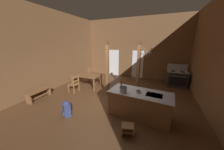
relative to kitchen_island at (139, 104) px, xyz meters
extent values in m
cube|color=brown|center=(-1.41, 0.42, -0.51)|extent=(8.14, 9.56, 0.10)
cube|color=brown|center=(-1.41, 4.88, 1.71)|extent=(8.14, 0.14, 4.35)
cube|color=brown|center=(-5.15, 0.42, 1.71)|extent=(0.14, 9.56, 4.35)
cube|color=white|center=(-3.06, 4.80, 0.56)|extent=(1.00, 0.01, 2.05)
cube|color=white|center=(-1.04, 4.80, 0.56)|extent=(0.84, 0.01, 2.05)
cube|color=brown|center=(0.00, 0.00, -0.01)|extent=(2.16, 1.06, 0.91)
cube|color=#A8AAB2|center=(0.00, 0.00, 0.45)|extent=(2.23, 1.12, 0.02)
cube|color=black|center=(0.47, -0.04, 0.46)|extent=(0.55, 0.44, 0.00)
cube|color=black|center=(0.03, 0.43, -0.41)|extent=(1.99, 0.19, 0.10)
cube|color=#2C2C2C|center=(1.57, 3.95, -0.01)|extent=(1.14, 0.83, 0.90)
cube|color=black|center=(1.59, 3.57, -0.04)|extent=(0.93, 0.07, 0.52)
cylinder|color=#A8AAB2|center=(1.59, 3.54, 0.24)|extent=(0.82, 0.07, 0.02)
cube|color=#A8AAB2|center=(1.57, 3.95, 0.45)|extent=(1.19, 0.87, 0.03)
cube|color=#A8AAB2|center=(1.55, 4.31, 0.66)|extent=(1.14, 0.11, 0.40)
cylinder|color=black|center=(1.83, 3.81, 0.47)|extent=(0.21, 0.21, 0.01)
cylinder|color=black|center=(1.33, 3.78, 0.47)|extent=(0.21, 0.21, 0.01)
cylinder|color=black|center=(1.81, 4.12, 0.47)|extent=(0.21, 0.21, 0.01)
cylinder|color=black|center=(1.31, 4.09, 0.47)|extent=(0.21, 0.21, 0.01)
cylinder|color=black|center=(1.92, 3.57, 0.36)|extent=(0.05, 0.03, 0.04)
cylinder|color=black|center=(1.70, 3.56, 0.36)|extent=(0.05, 0.03, 0.04)
cylinder|color=black|center=(1.48, 3.54, 0.36)|extent=(0.05, 0.03, 0.04)
cylinder|color=black|center=(1.26, 3.53, 0.36)|extent=(0.05, 0.03, 0.04)
cube|color=brown|center=(-0.39, 1.58, 0.89)|extent=(0.15, 0.15, 2.70)
cube|color=brown|center=(-0.16, 1.56, 1.89)|extent=(0.61, 0.14, 0.06)
cylinder|color=#A8AAB2|center=(-0.21, 1.56, 1.78)|extent=(0.01, 0.01, 0.22)
cylinder|color=#A8AAB2|center=(-0.21, 1.56, 1.65)|extent=(0.20, 0.20, 0.04)
cylinder|color=#A8AAB2|center=(-0.21, 1.56, 1.57)|extent=(0.02, 0.02, 0.14)
cylinder|color=#A8AAB2|center=(-0.07, 1.55, 1.78)|extent=(0.01, 0.01, 0.22)
cylinder|color=#A8AAB2|center=(-0.07, 1.55, 1.65)|extent=(0.19, 0.19, 0.04)
cylinder|color=#A8AAB2|center=(-0.07, 1.55, 1.57)|extent=(0.02, 0.02, 0.14)
cylinder|color=#A8AAB2|center=(0.07, 1.53, 1.82)|extent=(0.01, 0.01, 0.14)
cylinder|color=#A8AAB2|center=(0.07, 1.53, 1.73)|extent=(0.18, 0.18, 0.04)
cylinder|color=#A8AAB2|center=(0.07, 1.53, 1.65)|extent=(0.02, 0.02, 0.14)
cube|color=brown|center=(-1.82, 1.15, 0.89)|extent=(0.14, 0.14, 2.70)
cube|color=olive|center=(-0.13, -1.04, -0.18)|extent=(0.42, 0.37, 0.04)
cube|color=olive|center=(-0.29, -1.08, -0.33)|extent=(0.11, 0.28, 0.26)
cube|color=olive|center=(0.02, -1.00, -0.33)|extent=(0.11, 0.28, 0.26)
cube|color=olive|center=(-0.13, -1.04, -0.33)|extent=(0.38, 0.36, 0.03)
cube|color=brown|center=(-3.52, 1.72, 0.25)|extent=(1.72, 0.94, 0.06)
cube|color=brown|center=(-4.30, 2.13, -0.12)|extent=(0.08, 0.08, 0.68)
cube|color=brown|center=(-2.73, 2.09, -0.12)|extent=(0.08, 0.08, 0.68)
cube|color=brown|center=(-4.32, 1.35, -0.12)|extent=(0.08, 0.08, 0.68)
cube|color=brown|center=(-2.74, 1.31, -0.12)|extent=(0.08, 0.08, 0.68)
cube|color=olive|center=(-3.67, 0.74, -0.03)|extent=(0.46, 0.46, 0.04)
cube|color=olive|center=(-3.87, 0.56, -0.26)|extent=(0.05, 0.05, 0.41)
cube|color=olive|center=(-3.85, 0.94, -0.26)|extent=(0.05, 0.05, 0.41)
cube|color=olive|center=(-3.49, 0.54, 0.01)|extent=(0.05, 0.05, 0.95)
cube|color=olive|center=(-3.47, 0.92, 0.01)|extent=(0.05, 0.05, 0.95)
cube|color=olive|center=(-3.48, 0.73, 0.38)|extent=(0.06, 0.38, 0.07)
cube|color=olive|center=(-3.48, 0.73, 0.19)|extent=(0.06, 0.38, 0.07)
cube|color=olive|center=(-3.71, 2.66, -0.03)|extent=(0.50, 0.50, 0.04)
cube|color=olive|center=(-3.55, 2.87, -0.26)|extent=(0.06, 0.06, 0.41)
cube|color=olive|center=(-3.49, 2.50, -0.26)|extent=(0.06, 0.06, 0.41)
cube|color=olive|center=(-3.93, 2.81, 0.01)|extent=(0.06, 0.06, 0.95)
cube|color=olive|center=(-3.87, 2.44, 0.01)|extent=(0.06, 0.06, 0.95)
cube|color=olive|center=(-3.90, 2.63, 0.38)|extent=(0.09, 0.38, 0.07)
cube|color=olive|center=(-3.90, 2.63, 0.19)|extent=(0.09, 0.38, 0.07)
cube|color=brown|center=(-4.61, -0.58, -0.04)|extent=(0.41, 1.14, 0.04)
cube|color=brown|center=(-4.59, -1.08, -0.26)|extent=(0.31, 0.07, 0.40)
cube|color=brown|center=(-4.63, -0.08, -0.26)|extent=(0.31, 0.07, 0.40)
cube|color=brown|center=(-4.61, -0.58, -0.34)|extent=(0.10, 0.93, 0.06)
cube|color=navy|center=(-2.42, -1.06, -0.22)|extent=(0.39, 0.36, 0.48)
cube|color=navy|center=(-2.49, -1.17, -0.29)|extent=(0.22, 0.17, 0.17)
cylinder|color=black|center=(-2.27, -1.01, -0.22)|extent=(0.06, 0.06, 0.38)
cylinder|color=black|center=(-2.43, -0.91, -0.22)|extent=(0.06, 0.06, 0.38)
sphere|color=navy|center=(-2.42, -1.06, 0.00)|extent=(0.38, 0.38, 0.27)
cylinder|color=#A8AAB2|center=(-0.54, -0.26, 0.56)|extent=(0.25, 0.25, 0.20)
cylinder|color=black|center=(-0.54, -0.26, 0.67)|extent=(0.26, 0.26, 0.01)
cylinder|color=#A8AAB2|center=(-0.68, -0.26, 0.61)|extent=(0.05, 0.02, 0.02)
cylinder|color=#A8AAB2|center=(-0.40, -0.26, 0.61)|extent=(0.05, 0.02, 0.02)
cylinder|color=#B2A893|center=(-0.06, -0.05, 0.50)|extent=(0.18, 0.18, 0.06)
cylinder|color=black|center=(-0.06, -0.05, 0.53)|extent=(0.15, 0.15, 0.00)
cylinder|color=#56331E|center=(-0.80, 0.29, 0.57)|extent=(0.06, 0.06, 0.21)
cylinder|color=#56331E|center=(-0.80, 0.29, 0.71)|extent=(0.02, 0.02, 0.07)
camera|label=1|loc=(0.54, -3.76, 2.13)|focal=18.22mm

